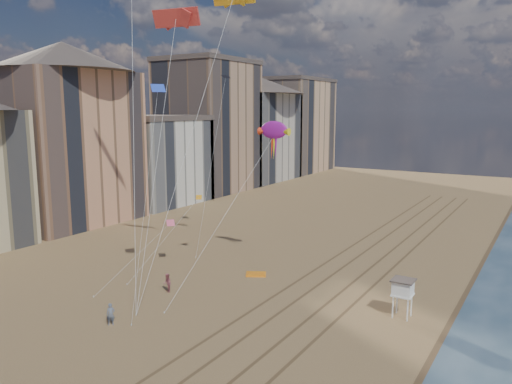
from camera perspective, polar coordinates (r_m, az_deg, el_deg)
tracks at (r=54.80m, az=9.47°, el=-9.97°), size 7.68×120.00×0.01m
buildings at (r=107.50m, az=-7.40°, el=6.93°), size 34.72×131.35×29.00m
lifeguard_stand at (r=46.15m, az=16.45°, el=-10.50°), size 1.91×1.91×3.45m
grounded_kite at (r=55.72m, az=0.00°, el=-9.38°), size 2.57×2.26×0.25m
show_kite at (r=55.68m, az=2.05°, el=7.05°), size 3.87×8.76×22.45m
kite_flyer_a at (r=45.17m, az=-16.28°, el=-13.26°), size 0.82×0.80×1.90m
kite_flyer_b at (r=51.41m, az=-10.10°, el=-10.20°), size 1.17×1.15×1.90m
small_kites at (r=55.20m, az=-7.94°, el=6.83°), size 8.01×20.21×17.53m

